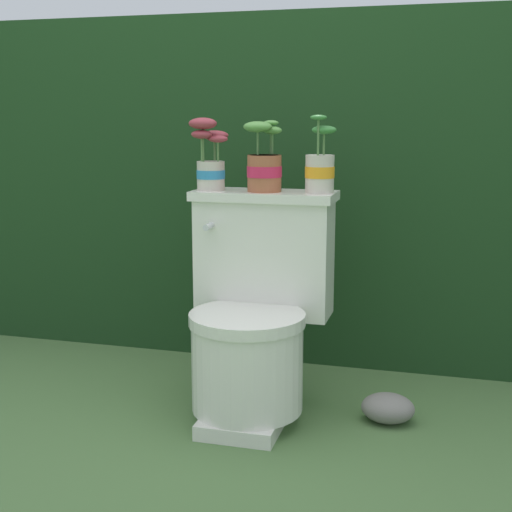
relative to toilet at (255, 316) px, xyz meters
name	(u,v)px	position (x,y,z in m)	size (l,w,h in m)	color
ground_plane	(231,418)	(-0.06, -0.07, -0.33)	(12.00, 12.00, 0.00)	#4C703D
hedge_backdrop	(299,183)	(-0.06, 0.95, 0.34)	(4.13, 0.90, 1.33)	#193819
toilet	(255,316)	(0.00, 0.00, 0.00)	(0.47, 0.48, 0.71)	silver
potted_plant_left	(210,159)	(-0.18, 0.10, 0.49)	(0.13, 0.13, 0.24)	beige
potted_plant_midleft	(264,166)	(0.00, 0.10, 0.47)	(0.12, 0.11, 0.23)	#9E5638
potted_plant_middle	(320,168)	(0.18, 0.11, 0.47)	(0.10, 0.09, 0.24)	beige
garden_stone	(388,408)	(0.43, 0.03, -0.28)	(0.17, 0.13, 0.09)	gray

